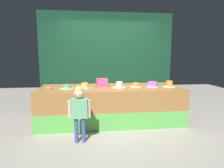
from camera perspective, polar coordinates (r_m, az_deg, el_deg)
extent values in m
plane|color=gray|center=(4.22, 0.59, -13.48)|extent=(12.00, 12.00, 0.00)
cube|color=#9E6B38|center=(4.69, -0.45, -5.89)|extent=(3.28, 1.27, 0.83)
cube|color=#59B24C|center=(4.14, 0.61, -11.14)|extent=(3.28, 0.02, 0.37)
cube|color=#113823|center=(5.28, -1.39, 5.89)|extent=(3.52, 0.08, 2.68)
cylinder|color=#3F4C8C|center=(3.68, -10.34, -13.14)|extent=(0.07, 0.07, 0.46)
cylinder|color=#3F4C8C|center=(3.67, -8.28, -13.12)|extent=(0.07, 0.07, 0.46)
cube|color=#66B27F|center=(3.55, -9.47, -6.98)|extent=(0.29, 0.13, 0.36)
cylinder|color=beige|center=(3.56, -12.24, -7.21)|extent=(0.06, 0.06, 0.33)
cylinder|color=beige|center=(3.55, -6.67, -7.14)|extent=(0.06, 0.06, 0.33)
sphere|color=beige|center=(3.48, -9.57, -2.68)|extent=(0.18, 0.18, 0.18)
sphere|color=tan|center=(3.48, -9.59, -1.87)|extent=(0.16, 0.16, 0.16)
cube|color=#EF4B88|center=(4.61, -2.97, 0.36)|extent=(0.27, 0.20, 0.20)
torus|color=pink|center=(4.56, -17.97, -1.15)|extent=(0.12, 0.12, 0.04)
cylinder|color=silver|center=(4.51, -12.98, -1.25)|extent=(0.30, 0.30, 0.01)
cylinder|color=#59B259|center=(4.50, -13.00, -0.66)|extent=(0.18, 0.18, 0.08)
sphere|color=red|center=(4.49, -13.03, 0.13)|extent=(0.04, 0.04, 0.04)
cylinder|color=silver|center=(4.51, -7.91, -1.11)|extent=(0.30, 0.30, 0.01)
cylinder|color=#F2BF4C|center=(4.50, -7.93, -0.37)|extent=(0.16, 0.16, 0.11)
sphere|color=red|center=(4.49, -7.94, 0.52)|extent=(0.03, 0.03, 0.03)
cylinder|color=silver|center=(4.55, 2.15, -0.94)|extent=(0.33, 0.33, 0.01)
cylinder|color=beige|center=(4.54, 2.16, -0.10)|extent=(0.15, 0.15, 0.13)
cylinder|color=silver|center=(4.67, 6.91, -0.77)|extent=(0.28, 0.28, 0.01)
cylinder|color=orange|center=(4.66, 6.92, -0.20)|extent=(0.16, 0.16, 0.08)
cone|color=#F2E566|center=(4.65, 6.93, 0.52)|extent=(0.02, 0.02, 0.03)
cylinder|color=white|center=(4.74, 11.69, -0.74)|extent=(0.29, 0.29, 0.01)
cylinder|color=#CC66D8|center=(4.74, 11.71, -0.03)|extent=(0.23, 0.23, 0.11)
sphere|color=red|center=(4.73, 11.74, 0.81)|extent=(0.03, 0.03, 0.03)
cylinder|color=silver|center=(4.84, 16.38, -0.73)|extent=(0.33, 0.33, 0.01)
cylinder|color=orange|center=(4.82, 16.41, 0.10)|extent=(0.15, 0.15, 0.13)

